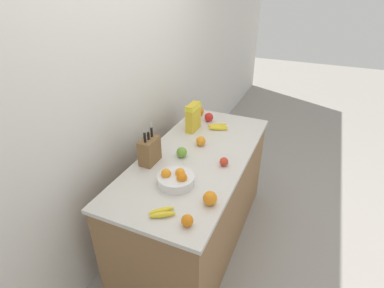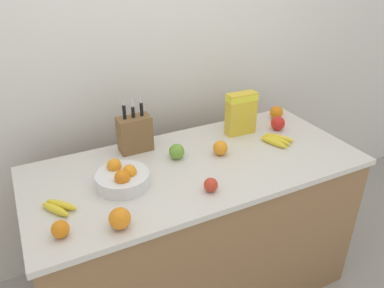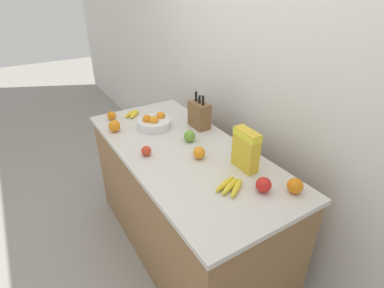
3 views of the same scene
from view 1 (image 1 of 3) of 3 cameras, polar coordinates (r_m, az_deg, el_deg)
ground_plane at (r=2.88m, az=0.74°, el=-17.15°), size 14.00×14.00×0.00m
wall_back at (r=2.42m, az=-12.46°, el=9.52°), size 9.00×0.06×2.60m
counter at (r=2.58m, az=0.80°, el=-10.42°), size 1.71×0.77×0.88m
knife_block at (r=2.21m, az=-8.09°, el=-1.24°), size 0.17×0.10×0.30m
cereal_box at (r=2.64m, az=0.22°, el=5.38°), size 0.18×0.08×0.25m
fruit_bowl at (r=2.00m, az=-3.06°, el=-6.67°), size 0.25×0.25×0.11m
banana_bunch_left at (r=2.73m, az=4.95°, el=3.29°), size 0.17×0.20×0.03m
banana_bunch_right at (r=1.79m, az=-5.72°, el=-12.88°), size 0.15×0.16×0.03m
apple_rear at (r=2.20m, az=6.10°, el=-3.36°), size 0.07×0.07×0.07m
apple_leftmost at (r=2.85m, az=3.22°, el=5.12°), size 0.08×0.08×0.08m
apple_middle at (r=2.28m, az=-1.98°, el=-1.58°), size 0.08×0.08×0.08m
orange_front_right at (r=1.71m, az=-0.91°, el=-14.39°), size 0.07×0.07×0.07m
orange_near_bowl at (r=2.98m, az=1.44°, el=6.24°), size 0.08×0.08×0.08m
orange_by_cereal at (r=1.84m, az=3.45°, el=-10.28°), size 0.09×0.09×0.09m
orange_front_center at (r=2.44m, az=1.68°, el=0.55°), size 0.08×0.08×0.08m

